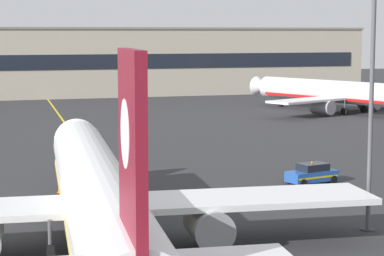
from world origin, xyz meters
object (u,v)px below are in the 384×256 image
at_px(airliner_foreground, 97,195).
at_px(safety_cone_by_nose_gear, 60,189).
at_px(airliner_background, 346,93).
at_px(service_car_fourth, 312,174).
at_px(apron_lamp_post, 371,106).

xyz_separation_m(airliner_foreground, safety_cone_by_nose_gear, (0.11, 17.27, -3.11)).
relative_size(airliner_foreground, airliner_background, 1.16).
xyz_separation_m(airliner_foreground, service_car_fourth, (20.27, 15.00, -2.60)).
xyz_separation_m(airliner_background, apron_lamp_post, (-32.34, -62.70, 4.66)).
height_order(apron_lamp_post, service_car_fourth, apron_lamp_post).
xyz_separation_m(airliner_foreground, apron_lamp_post, (16.96, 0.39, 4.37)).
height_order(airliner_background, service_car_fourth, airliner_background).
distance_m(apron_lamp_post, safety_cone_by_nose_gear, 25.00).
distance_m(airliner_foreground, service_car_fourth, 25.35).
distance_m(airliner_foreground, airliner_background, 80.07).
distance_m(airliner_background, service_car_fourth, 56.22).
distance_m(airliner_foreground, apron_lamp_post, 17.52).
bearing_deg(service_car_fourth, safety_cone_by_nose_gear, 173.58).
relative_size(airliner_background, apron_lamp_post, 2.41).
bearing_deg(airliner_background, safety_cone_by_nose_gear, -137.04).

